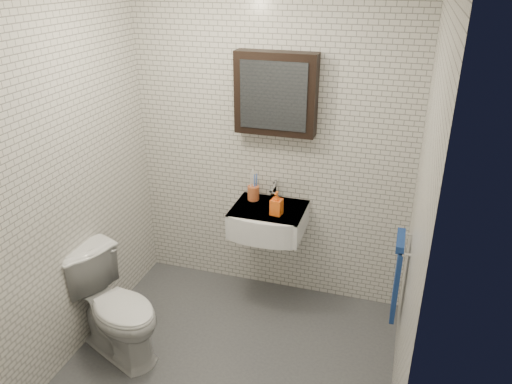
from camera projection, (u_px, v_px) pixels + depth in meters
The scene contains 9 objects.
ground at pixel (231, 361), 3.52m from camera, with size 2.20×2.00×0.01m, color #46484D.
room_shell at pixel (226, 169), 2.91m from camera, with size 2.22×2.02×2.51m.
washbasin at pixel (267, 221), 3.83m from camera, with size 0.55×0.50×0.20m.
faucet at pixel (274, 192), 3.93m from camera, with size 0.06×0.20×0.15m.
mirror_cabinet at pixel (276, 94), 3.60m from camera, with size 0.60×0.15×0.60m.
towel_rail at pixel (398, 273), 3.24m from camera, with size 0.09×0.30×0.58m.
toothbrush_cup at pixel (253, 192), 3.94m from camera, with size 0.11×0.11×0.25m.
soap_bottle at pixel (277, 203), 3.69m from camera, with size 0.08×0.08×0.18m, color #DA4517.
toilet at pixel (116, 307), 3.47m from camera, with size 0.43×0.75×0.76m, color white.
Camera 1 is at (0.97, -2.53, 2.56)m, focal length 35.00 mm.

